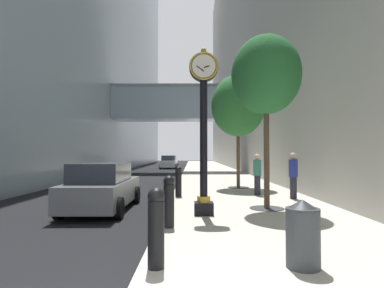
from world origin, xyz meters
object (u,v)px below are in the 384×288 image
Objects in this scene: trash_bin at (303,233)px; car_white_mid at (169,162)px; street_clock at (204,122)px; bollard_second at (169,200)px; car_grey_near at (103,187)px; bollard_nearest at (156,226)px; pedestrian_by_clock at (257,173)px; pedestrian_walking at (293,174)px; street_tree_mid_near at (238,106)px; bollard_fourth at (178,181)px; street_tree_near at (266,76)px.

car_white_mid is at bearing 97.43° from trash_bin.
street_clock reaches higher than bollard_second.
bollard_nearest is at bearing -67.09° from car_grey_near.
bollard_second is 6.82m from pedestrian_by_clock.
bollard_nearest is 6.27m from car_grey_near.
pedestrian_walking is at bearing 73.47° from trash_bin.
street_tree_mid_near reaches higher than bollard_nearest.
street_tree_near is at bearing -44.14° from bollard_fourth.
bollard_nearest is at bearing -101.67° from street_clock.
pedestrian_by_clock reaches higher than bollard_nearest.
trash_bin is 0.58× the size of pedestrian_walking.
pedestrian_by_clock reaches higher than bollard_second.
street_clock is 31.34m from car_white_mid.
street_tree_near is at bearing -96.47° from pedestrian_by_clock.
street_clock is at bearing 107.76° from trash_bin.
street_tree_near is 4.28m from pedestrian_walking.
trash_bin is 7.84m from pedestrian_walking.
street_tree_near is (2.95, -2.87, 3.64)m from bollard_fourth.
street_clock reaches higher than trash_bin.
trash_bin is at bearing -96.98° from pedestrian_by_clock.
street_tree_near reaches higher than street_clock.
bollard_nearest is (-0.90, -4.34, -2.03)m from street_clock.
street_tree_near is at bearing -4.87° from car_grey_near.
pedestrian_by_clock is at bearing -82.75° from street_tree_mid_near.
car_grey_near is at bearing -90.20° from car_white_mid.
street_tree_near is at bearing -80.03° from car_white_mid.
street_tree_near is (2.06, 0.98, 1.61)m from street_clock.
street_tree_mid_near is at bearing 47.41° from car_grey_near.
street_clock is 4.87m from bollard_nearest.
bollard_second is 5.36m from street_tree_near.
pedestrian_walking reaches higher than bollard_second.
bollard_nearest is 9.29m from pedestrian_by_clock.
street_tree_near is at bearing -125.08° from pedestrian_walking.
bollard_nearest is at bearing -90.00° from bollard_second.
car_white_mid is (-2.34, 32.71, 0.01)m from bollard_second.
street_clock reaches higher than car_white_mid.
street_tree_mid_near reaches higher than car_white_mid.
bollard_nearest is 7.09m from street_tree_near.
street_clock is 2.80m from street_tree_near.
bollard_nearest is 8.19m from bollard_fourth.
bollard_nearest is at bearing -86.22° from car_white_mid.
car_grey_near reaches higher than bollard_second.
car_grey_near is (-5.40, -5.87, -3.61)m from street_tree_mid_near.
bollard_second is 10.06m from street_tree_mid_near.
trash_bin is at bearing -50.66° from car_grey_near.
street_tree_near is 1.28× the size of car_white_mid.
car_white_mid reaches higher than trash_bin.
bollard_fourth is at bearing 103.08° from street_clock.
street_clock is 5.11m from pedestrian_walking.
street_tree_mid_near is 3.34× the size of pedestrian_by_clock.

